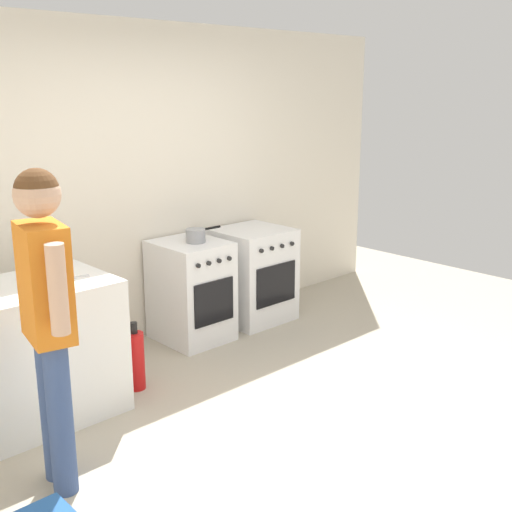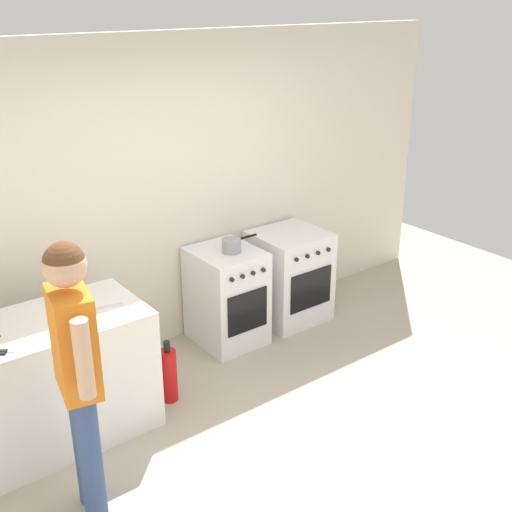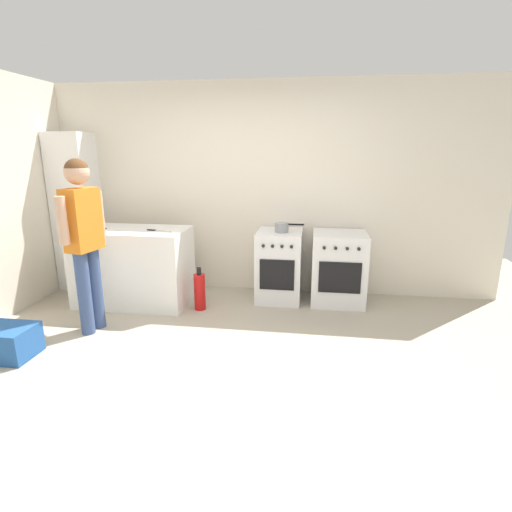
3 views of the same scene
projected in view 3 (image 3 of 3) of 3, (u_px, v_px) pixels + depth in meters
name	position (u px, v px, depth m)	size (l,w,h in m)	color
ground_plane	(223.00, 360.00, 3.51)	(8.00, 8.00, 0.00)	#ADA38E
back_wall	(255.00, 190.00, 5.04)	(6.00, 0.10, 2.60)	silver
counter_unit	(134.00, 266.00, 4.73)	(1.30, 0.70, 0.90)	white
oven_left	(279.00, 265.00, 4.86)	(0.53, 0.62, 0.85)	white
oven_right	(338.00, 268.00, 4.76)	(0.63, 0.62, 0.85)	white
pot	(282.00, 227.00, 4.68)	(0.34, 0.16, 0.11)	gray
knife_chef	(158.00, 231.00, 4.51)	(0.31, 0.10, 0.01)	silver
knife_paring	(94.00, 232.00, 4.43)	(0.19, 0.14, 0.01)	silver
knife_carving	(85.00, 231.00, 4.49)	(0.30, 0.20, 0.01)	silver
knife_bread	(92.00, 229.00, 4.62)	(0.35, 0.08, 0.01)	silver
person	(83.00, 230.00, 3.83)	(0.26, 0.56, 1.71)	#384C7A
fire_extinguisher	(200.00, 291.00, 4.58)	(0.13, 0.13, 0.50)	red
recycling_crate_lower	(4.00, 342.00, 3.54)	(0.52, 0.36, 0.28)	#235193
larder_cabinet	(77.00, 213.00, 5.18)	(0.48, 0.44, 2.00)	white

